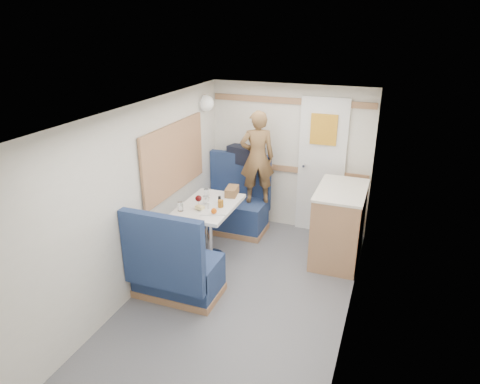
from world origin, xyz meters
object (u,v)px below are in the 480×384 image
at_px(galley_counter, 339,224).
at_px(tumbler_right, 206,201).
at_px(salt_grinder, 209,206).
at_px(duffel_bag, 246,155).
at_px(tray, 213,209).
at_px(beer_glass, 221,204).
at_px(bread_loaf, 232,191).
at_px(bench_near, 175,272).
at_px(person, 257,158).
at_px(dome_light, 206,103).
at_px(tumbler_mid, 207,194).
at_px(pepper_grinder, 219,200).
at_px(wine_glass, 198,199).
at_px(tumbler_left, 180,206).
at_px(bench_far, 235,209).
at_px(orange_fruit, 214,211).
at_px(cheese_block, 200,207).

height_order(galley_counter, tumbler_right, galley_counter).
bearing_deg(salt_grinder, duffel_bag, 90.36).
distance_m(tray, beer_glass, 0.10).
bearing_deg(galley_counter, bread_loaf, -172.43).
height_order(bench_near, bread_loaf, bench_near).
height_order(person, salt_grinder, person).
relative_size(dome_light, bread_loaf, 0.81).
bearing_deg(tumbler_mid, dome_light, 113.04).
bearing_deg(duffel_bag, bread_loaf, -68.87).
xyz_separation_m(tumbler_mid, pepper_grinder, (0.22, -0.12, -0.01)).
height_order(wine_glass, tumbler_mid, wine_glass).
relative_size(tumbler_mid, tumbler_right, 1.00).
distance_m(person, tumbler_left, 1.32).
xyz_separation_m(galley_counter, tray, (-1.36, -0.66, 0.26)).
bearing_deg(galley_counter, bench_far, 167.90).
xyz_separation_m(tumbler_right, pepper_grinder, (0.14, 0.09, -0.01)).
bearing_deg(orange_fruit, dome_light, 117.48).
bearing_deg(person, orange_fruit, 59.72).
xyz_separation_m(bench_near, tray, (0.11, 0.76, 0.43)).
bearing_deg(beer_glass, tumbler_left, -151.43).
distance_m(tray, cheese_block, 0.16).
bearing_deg(dome_light, duffel_bag, 30.62).
height_order(galley_counter, pepper_grinder, galley_counter).
bearing_deg(orange_fruit, salt_grinder, 136.65).
relative_size(bench_far, bench_near, 1.00).
xyz_separation_m(tray, tumbler_right, (-0.13, 0.08, 0.05)).
xyz_separation_m(galley_counter, wine_glass, (-1.52, -0.70, 0.38)).
relative_size(orange_fruit, pepper_grinder, 0.70).
relative_size(duffel_bag, salt_grinder, 4.94).
bearing_deg(tumbler_mid, salt_grinder, -61.36).
xyz_separation_m(tumbler_mid, tumbler_right, (0.08, -0.20, 0.00)).
bearing_deg(wine_glass, orange_fruit, -22.61).
relative_size(bench_near, beer_glass, 10.14).
distance_m(orange_fruit, salt_grinder, 0.15).
distance_m(bench_far, duffel_bag, 0.77).
distance_m(galley_counter, tray, 1.53).
xyz_separation_m(tray, bread_loaf, (0.04, 0.48, 0.04)).
height_order(bench_near, tumbler_left, bench_near).
distance_m(duffel_bag, wine_glass, 1.29).
distance_m(bench_near, tumbler_left, 0.79).
bearing_deg(tumbler_right, galley_counter, 21.05).
bearing_deg(galley_counter, tray, -154.13).
distance_m(tray, tumbler_left, 0.38).
distance_m(duffel_bag, tumbler_right, 1.17).
bearing_deg(wine_glass, dome_light, 108.57).
xyz_separation_m(dome_light, wine_glass, (0.34, -1.00, -0.91)).
xyz_separation_m(dome_light, bread_loaf, (0.54, -0.48, -0.98)).
bearing_deg(tumbler_right, orange_fruit, -48.14).
xyz_separation_m(galley_counter, pepper_grinder, (-1.35, -0.48, 0.30)).
bearing_deg(salt_grinder, orange_fruit, -43.35).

